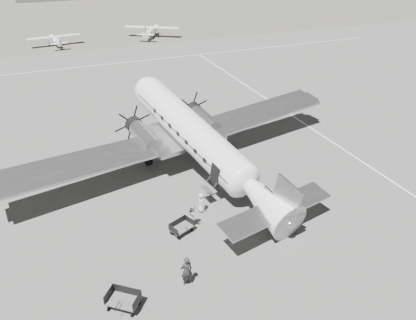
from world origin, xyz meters
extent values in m
plane|color=slate|center=(0.00, 0.00, 0.00)|extent=(260.00, 260.00, 0.00)
cube|color=white|center=(12.00, 0.00, 0.01)|extent=(0.15, 80.00, 0.01)
cube|color=white|center=(0.00, 40.00, 0.01)|extent=(90.00, 0.15, 0.01)
cube|color=#59574B|center=(0.00, 95.00, 0.00)|extent=(260.00, 90.00, 0.01)
imported|color=#292929|center=(-6.72, -6.24, 0.95)|extent=(0.70, 0.48, 1.89)
imported|color=#B5B5B3|center=(-4.59, -1.51, 0.83)|extent=(0.84, 0.96, 1.66)
imported|color=silver|center=(-3.50, -0.21, 0.74)|extent=(0.53, 0.76, 1.49)
camera|label=1|loc=(-11.91, -21.97, 17.10)|focal=35.00mm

